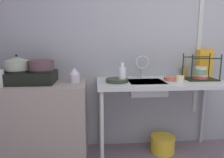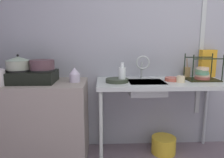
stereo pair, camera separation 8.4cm
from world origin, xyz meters
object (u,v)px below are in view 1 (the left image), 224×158
(bottle_by_sink, at_px, (122,74))
(cereal_box, at_px, (205,63))
(small_bowl_on_drainboard, at_px, (171,79))
(utensil_jar, at_px, (185,72))
(pot_on_right_burner, at_px, (41,65))
(percolator, at_px, (74,75))
(sink_basin, at_px, (146,87))
(cup_by_rack, at_px, (180,79))
(dish_rack, at_px, (200,74))
(bucket_on_floor, at_px, (163,144))
(stove, at_px, (30,77))
(frying_pan, at_px, (117,80))
(pot_on_left_burner, at_px, (17,63))
(faucet, at_px, (142,64))

(bottle_by_sink, relative_size, cereal_box, 0.64)
(small_bowl_on_drainboard, distance_m, utensil_jar, 0.34)
(cereal_box, xyz_separation_m, utensil_jar, (-0.24, -0.00, -0.10))
(pot_on_right_burner, xyz_separation_m, percolator, (0.33, -0.00, -0.11))
(sink_basin, distance_m, utensil_jar, 0.61)
(pot_on_right_burner, xyz_separation_m, cup_by_rack, (1.43, -0.07, -0.15))
(dish_rack, height_order, small_bowl_on_drainboard, dish_rack)
(bottle_by_sink, height_order, bucket_on_floor, bottle_by_sink)
(percolator, distance_m, dish_rack, 1.38)
(cup_by_rack, bearing_deg, stove, 177.49)
(stove, relative_size, frying_pan, 2.09)
(pot_on_left_burner, relative_size, sink_basin, 0.65)
(faucet, xyz_separation_m, cup_by_rack, (0.37, -0.18, -0.14))
(dish_rack, bearing_deg, utensil_jar, 113.60)
(pot_on_right_burner, distance_m, sink_basin, 1.11)
(dish_rack, height_order, cereal_box, cereal_box)
(faucet, bearing_deg, pot_on_right_burner, -173.90)
(pot_on_left_burner, relative_size, bucket_on_floor, 0.88)
(pot_on_left_burner, bearing_deg, frying_pan, -1.70)
(pot_on_left_burner, distance_m, percolator, 0.58)
(pot_on_left_burner, bearing_deg, bottle_by_sink, -2.43)
(small_bowl_on_drainboard, relative_size, bottle_by_sink, 0.76)
(pot_on_right_burner, height_order, dish_rack, dish_rack)
(sink_basin, height_order, frying_pan, frying_pan)
(cup_by_rack, xyz_separation_m, utensil_jar, (0.19, 0.31, 0.03))
(small_bowl_on_drainboard, relative_size, bucket_on_floor, 0.56)
(stove, xyz_separation_m, pot_on_left_burner, (-0.12, -0.00, 0.14))
(stove, relative_size, small_bowl_on_drainboard, 3.19)
(faucet, relative_size, utensil_jar, 1.19)
(percolator, relative_size, bottle_by_sink, 0.73)
(faucet, height_order, cup_by_rack, faucet)
(pot_on_left_burner, bearing_deg, stove, 0.00)
(percolator, distance_m, utensil_jar, 1.31)
(faucet, distance_m, bucket_on_floor, 0.98)
(bottle_by_sink, bearing_deg, pot_on_right_burner, 176.86)
(pot_on_left_burner, relative_size, dish_rack, 0.73)
(faucet, height_order, frying_pan, faucet)
(frying_pan, bearing_deg, sink_basin, 1.61)
(bucket_on_floor, bearing_deg, cereal_box, 18.54)
(percolator, bearing_deg, pot_on_left_burner, 179.55)
(bottle_by_sink, bearing_deg, stove, 177.26)
(sink_basin, bearing_deg, utensil_jar, 25.95)
(pot_on_left_burner, height_order, cup_by_rack, pot_on_left_burner)
(small_bowl_on_drainboard, bearing_deg, sink_basin, -172.99)
(sink_basin, xyz_separation_m, bottle_by_sink, (-0.26, -0.02, 0.15))
(bucket_on_floor, bearing_deg, dish_rack, -3.78)
(percolator, height_order, faucet, faucet)
(stove, xyz_separation_m, pot_on_right_burner, (0.12, -0.00, 0.12))
(bucket_on_floor, bearing_deg, pot_on_right_burner, -177.36)
(pot_on_left_burner, relative_size, cereal_box, 0.76)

